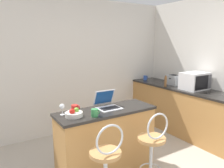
{
  "coord_description": "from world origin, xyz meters",
  "views": [
    {
      "loc": [
        -1.7,
        -1.46,
        1.79
      ],
      "look_at": [
        0.41,
        1.9,
        1.01
      ],
      "focal_mm": 35.0,
      "sensor_mm": 36.0,
      "label": 1
    }
  ],
  "objects_px": {
    "mug_red": "(75,108)",
    "mug_blue": "(145,78)",
    "toaster": "(174,80)",
    "bar_stool_far": "(152,153)",
    "pepper_mill": "(166,81)",
    "fruit_bowl": "(74,114)",
    "laptop": "(107,103)",
    "wine_glass_tall": "(62,107)",
    "microwave": "(195,81)",
    "mug_green": "(95,113)"
  },
  "relations": [
    {
      "from": "mug_red",
      "to": "mug_blue",
      "type": "height_order",
      "value": "mug_blue"
    },
    {
      "from": "toaster",
      "to": "mug_blue",
      "type": "relative_size",
      "value": 2.65
    },
    {
      "from": "bar_stool_far",
      "to": "mug_red",
      "type": "xyz_separation_m",
      "value": [
        -0.7,
        0.68,
        0.5
      ]
    },
    {
      "from": "pepper_mill",
      "to": "fruit_bowl",
      "type": "bearing_deg",
      "value": -162.91
    },
    {
      "from": "toaster",
      "to": "mug_blue",
      "type": "bearing_deg",
      "value": 99.33
    },
    {
      "from": "laptop",
      "to": "fruit_bowl",
      "type": "bearing_deg",
      "value": -168.67
    },
    {
      "from": "bar_stool_far",
      "to": "wine_glass_tall",
      "type": "bearing_deg",
      "value": 143.36
    },
    {
      "from": "bar_stool_far",
      "to": "fruit_bowl",
      "type": "distance_m",
      "value": 1.06
    },
    {
      "from": "mug_blue",
      "to": "pepper_mill",
      "type": "xyz_separation_m",
      "value": [
        -0.16,
        -0.79,
        0.05
      ]
    },
    {
      "from": "fruit_bowl",
      "to": "microwave",
      "type": "bearing_deg",
      "value": 4.86
    },
    {
      "from": "mug_red",
      "to": "wine_glass_tall",
      "type": "bearing_deg",
      "value": -171.39
    },
    {
      "from": "pepper_mill",
      "to": "mug_green",
      "type": "height_order",
      "value": "pepper_mill"
    },
    {
      "from": "mug_blue",
      "to": "mug_green",
      "type": "xyz_separation_m",
      "value": [
        -2.16,
        -1.6,
        -0.0
      ]
    },
    {
      "from": "wine_glass_tall",
      "to": "fruit_bowl",
      "type": "xyz_separation_m",
      "value": [
        0.09,
        -0.13,
        -0.06
      ]
    },
    {
      "from": "mug_blue",
      "to": "mug_green",
      "type": "height_order",
      "value": "mug_blue"
    },
    {
      "from": "mug_blue",
      "to": "wine_glass_tall",
      "type": "bearing_deg",
      "value": -151.55
    },
    {
      "from": "wine_glass_tall",
      "to": "mug_green",
      "type": "distance_m",
      "value": 0.41
    },
    {
      "from": "wine_glass_tall",
      "to": "fruit_bowl",
      "type": "distance_m",
      "value": 0.17
    },
    {
      "from": "laptop",
      "to": "mug_green",
      "type": "height_order",
      "value": "laptop"
    },
    {
      "from": "laptop",
      "to": "mug_blue",
      "type": "distance_m",
      "value": 2.3
    },
    {
      "from": "toaster",
      "to": "pepper_mill",
      "type": "height_order",
      "value": "pepper_mill"
    },
    {
      "from": "fruit_bowl",
      "to": "wine_glass_tall",
      "type": "bearing_deg",
      "value": 124.8
    },
    {
      "from": "wine_glass_tall",
      "to": "mug_red",
      "type": "height_order",
      "value": "wine_glass_tall"
    },
    {
      "from": "microwave",
      "to": "toaster",
      "type": "distance_m",
      "value": 0.52
    },
    {
      "from": "bar_stool_far",
      "to": "mug_green",
      "type": "xyz_separation_m",
      "value": [
        -0.57,
        0.4,
        0.5
      ]
    },
    {
      "from": "wine_glass_tall",
      "to": "fruit_bowl",
      "type": "relative_size",
      "value": 0.66
    },
    {
      "from": "bar_stool_far",
      "to": "microwave",
      "type": "height_order",
      "value": "microwave"
    },
    {
      "from": "mug_blue",
      "to": "pepper_mill",
      "type": "bearing_deg",
      "value": -101.72
    },
    {
      "from": "bar_stool_far",
      "to": "mug_red",
      "type": "relative_size",
      "value": 9.36
    },
    {
      "from": "toaster",
      "to": "fruit_bowl",
      "type": "xyz_separation_m",
      "value": [
        -2.5,
        -0.73,
        -0.06
      ]
    },
    {
      "from": "mug_blue",
      "to": "fruit_bowl",
      "type": "height_order",
      "value": "fruit_bowl"
    },
    {
      "from": "pepper_mill",
      "to": "mug_blue",
      "type": "bearing_deg",
      "value": 78.28
    },
    {
      "from": "microwave",
      "to": "pepper_mill",
      "type": "distance_m",
      "value": 0.55
    },
    {
      "from": "microwave",
      "to": "mug_green",
      "type": "bearing_deg",
      "value": -171.58
    },
    {
      "from": "bar_stool_far",
      "to": "pepper_mill",
      "type": "height_order",
      "value": "pepper_mill"
    },
    {
      "from": "wine_glass_tall",
      "to": "mug_green",
      "type": "height_order",
      "value": "wine_glass_tall"
    },
    {
      "from": "bar_stool_far",
      "to": "laptop",
      "type": "distance_m",
      "value": 0.85
    },
    {
      "from": "toaster",
      "to": "wine_glass_tall",
      "type": "height_order",
      "value": "toaster"
    },
    {
      "from": "mug_green",
      "to": "toaster",
      "type": "bearing_deg",
      "value": 20.44
    },
    {
      "from": "wine_glass_tall",
      "to": "pepper_mill",
      "type": "distance_m",
      "value": 2.37
    },
    {
      "from": "microwave",
      "to": "mug_red",
      "type": "xyz_separation_m",
      "value": [
        -2.4,
        -0.05,
        -0.11
      ]
    },
    {
      "from": "laptop",
      "to": "toaster",
      "type": "xyz_separation_m",
      "value": [
        1.98,
        0.62,
        0.04
      ]
    },
    {
      "from": "mug_blue",
      "to": "fruit_bowl",
      "type": "bearing_deg",
      "value": -148.22
    },
    {
      "from": "laptop",
      "to": "mug_blue",
      "type": "bearing_deg",
      "value": 36.41
    },
    {
      "from": "laptop",
      "to": "toaster",
      "type": "height_order",
      "value": "laptop"
    },
    {
      "from": "mug_green",
      "to": "bar_stool_far",
      "type": "bearing_deg",
      "value": -34.71
    },
    {
      "from": "toaster",
      "to": "mug_red",
      "type": "height_order",
      "value": "toaster"
    },
    {
      "from": "mug_blue",
      "to": "pepper_mill",
      "type": "relative_size",
      "value": 0.45
    },
    {
      "from": "bar_stool_far",
      "to": "microwave",
      "type": "bearing_deg",
      "value": 23.29
    },
    {
      "from": "microwave",
      "to": "fruit_bowl",
      "type": "height_order",
      "value": "microwave"
    }
  ]
}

